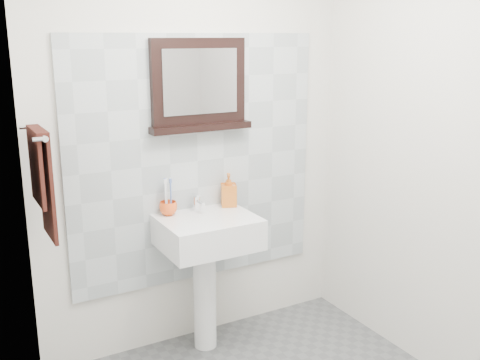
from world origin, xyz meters
name	(u,v)px	position (x,y,z in m)	size (l,w,h in m)	color
back_wall	(196,144)	(0.00, 1.10, 1.25)	(2.00, 0.01, 2.50)	silver
left_wall	(69,221)	(-1.00, 0.00, 1.25)	(0.01, 2.20, 2.50)	silver
right_wall	(459,161)	(1.00, 0.00, 1.25)	(0.01, 2.20, 2.50)	silver
splashback	(197,161)	(0.00, 1.09, 1.15)	(1.60, 0.02, 1.50)	#AFB9BD
pedestal_sink	(207,246)	(-0.04, 0.87, 0.68)	(0.55, 0.44, 0.96)	white
toothbrush_cup	(168,208)	(-0.22, 1.02, 0.90)	(0.10, 0.10, 0.08)	#FA591D
toothbrushes	(168,195)	(-0.22, 1.02, 0.98)	(0.05, 0.04, 0.21)	white
soap_dispenser	(229,190)	(0.17, 1.01, 0.96)	(0.09, 0.10, 0.21)	#C24016
framed_mirror	(199,87)	(0.01, 1.06, 1.59)	(0.63, 0.11, 0.53)	black
towel_bar	(37,133)	(-0.95, 0.84, 1.44)	(0.07, 0.40, 0.03)	silver
hand_towel	(42,175)	(-0.94, 0.84, 1.23)	(0.06, 0.30, 0.55)	black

